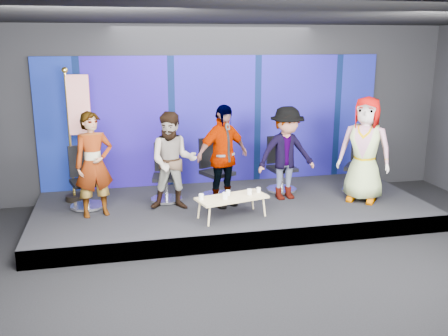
{
  "coord_description": "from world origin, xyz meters",
  "views": [
    {
      "loc": [
        -2.05,
        -5.98,
        3.18
      ],
      "look_at": [
        -0.17,
        2.4,
        0.98
      ],
      "focal_mm": 40.0,
      "sensor_mm": 36.0,
      "label": 1
    }
  ],
  "objects_px": {
    "panelist_a": "(94,165)",
    "chair_d": "(281,173)",
    "coffee_table": "(232,198)",
    "mug_a": "(201,197)",
    "panelist_c": "(223,156)",
    "panelist_d": "(286,153)",
    "mug_e": "(259,190)",
    "panelist_b": "(173,161)",
    "chair_a": "(86,188)",
    "chair_e": "(361,173)",
    "mug_c": "(228,193)",
    "mug_d": "(250,192)",
    "flag_stand": "(76,132)",
    "chair_b": "(166,182)",
    "mug_b": "(225,196)",
    "panelist_e": "(365,150)",
    "chair_c": "(216,178)"
  },
  "relations": [
    {
      "from": "panelist_a",
      "to": "chair_d",
      "type": "relative_size",
      "value": 1.65
    },
    {
      "from": "coffee_table",
      "to": "mug_a",
      "type": "bearing_deg",
      "value": -176.49
    },
    {
      "from": "panelist_c",
      "to": "mug_a",
      "type": "xyz_separation_m",
      "value": [
        -0.51,
        -0.7,
        -0.5
      ]
    },
    {
      "from": "panelist_d",
      "to": "mug_e",
      "type": "xyz_separation_m",
      "value": [
        -0.72,
        -0.66,
        -0.46
      ]
    },
    {
      "from": "panelist_d",
      "to": "mug_a",
      "type": "distance_m",
      "value": 1.99
    },
    {
      "from": "panelist_d",
      "to": "mug_e",
      "type": "bearing_deg",
      "value": -143.64
    },
    {
      "from": "panelist_b",
      "to": "chair_a",
      "type": "bearing_deg",
      "value": 173.16
    },
    {
      "from": "chair_e",
      "to": "mug_c",
      "type": "bearing_deg",
      "value": -127.04
    },
    {
      "from": "mug_a",
      "to": "mug_e",
      "type": "bearing_deg",
      "value": 9.58
    },
    {
      "from": "mug_a",
      "to": "mug_d",
      "type": "xyz_separation_m",
      "value": [
        0.84,
        0.08,
        0.0
      ]
    },
    {
      "from": "mug_a",
      "to": "flag_stand",
      "type": "distance_m",
      "value": 2.67
    },
    {
      "from": "chair_b",
      "to": "chair_d",
      "type": "distance_m",
      "value": 2.27
    },
    {
      "from": "panelist_b",
      "to": "mug_c",
      "type": "height_order",
      "value": "panelist_b"
    },
    {
      "from": "chair_e",
      "to": "flag_stand",
      "type": "distance_m",
      "value": 5.41
    },
    {
      "from": "panelist_a",
      "to": "mug_c",
      "type": "height_order",
      "value": "panelist_a"
    },
    {
      "from": "coffee_table",
      "to": "mug_b",
      "type": "height_order",
      "value": "mug_b"
    },
    {
      "from": "chair_d",
      "to": "chair_e",
      "type": "xyz_separation_m",
      "value": [
        1.48,
        -0.46,
        0.04
      ]
    },
    {
      "from": "coffee_table",
      "to": "mug_d",
      "type": "xyz_separation_m",
      "value": [
        0.32,
        0.05,
        0.08
      ]
    },
    {
      "from": "mug_b",
      "to": "mug_e",
      "type": "xyz_separation_m",
      "value": [
        0.64,
        0.22,
        -0.01
      ]
    },
    {
      "from": "mug_b",
      "to": "mug_c",
      "type": "relative_size",
      "value": 1.17
    },
    {
      "from": "panelist_a",
      "to": "panelist_d",
      "type": "relative_size",
      "value": 1.02
    },
    {
      "from": "chair_b",
      "to": "mug_b",
      "type": "distance_m",
      "value": 1.5
    },
    {
      "from": "mug_c",
      "to": "mug_d",
      "type": "relative_size",
      "value": 0.91
    },
    {
      "from": "chair_a",
      "to": "mug_b",
      "type": "height_order",
      "value": "chair_a"
    },
    {
      "from": "panelist_a",
      "to": "coffee_table",
      "type": "distance_m",
      "value": 2.36
    },
    {
      "from": "panelist_b",
      "to": "mug_c",
      "type": "distance_m",
      "value": 1.12
    },
    {
      "from": "panelist_d",
      "to": "panelist_c",
      "type": "bearing_deg",
      "value": -179.86
    },
    {
      "from": "chair_e",
      "to": "coffee_table",
      "type": "height_order",
      "value": "chair_e"
    },
    {
      "from": "panelist_a",
      "to": "flag_stand",
      "type": "bearing_deg",
      "value": 93.36
    },
    {
      "from": "panelist_d",
      "to": "panelist_a",
      "type": "bearing_deg",
      "value": 176.97
    },
    {
      "from": "mug_d",
      "to": "flag_stand",
      "type": "distance_m",
      "value": 3.31
    },
    {
      "from": "panelist_e",
      "to": "panelist_c",
      "type": "bearing_deg",
      "value": -148.24
    },
    {
      "from": "chair_d",
      "to": "chair_e",
      "type": "distance_m",
      "value": 1.54
    },
    {
      "from": "chair_d",
      "to": "panelist_e",
      "type": "height_order",
      "value": "panelist_e"
    },
    {
      "from": "chair_c",
      "to": "panelist_c",
      "type": "bearing_deg",
      "value": -111.43
    },
    {
      "from": "panelist_d",
      "to": "chair_a",
      "type": "bearing_deg",
      "value": 169.35
    },
    {
      "from": "chair_c",
      "to": "chair_d",
      "type": "height_order",
      "value": "chair_c"
    },
    {
      "from": "mug_b",
      "to": "flag_stand",
      "type": "distance_m",
      "value": 3.0
    },
    {
      "from": "panelist_d",
      "to": "flag_stand",
      "type": "xyz_separation_m",
      "value": [
        -3.74,
        0.71,
        0.42
      ]
    },
    {
      "from": "panelist_b",
      "to": "chair_c",
      "type": "relative_size",
      "value": 1.53
    },
    {
      "from": "chair_b",
      "to": "panelist_e",
      "type": "height_order",
      "value": "panelist_e"
    },
    {
      "from": "chair_d",
      "to": "panelist_e",
      "type": "bearing_deg",
      "value": -42.19
    },
    {
      "from": "chair_a",
      "to": "mug_c",
      "type": "relative_size",
      "value": 12.28
    },
    {
      "from": "mug_b",
      "to": "mug_e",
      "type": "height_order",
      "value": "mug_b"
    },
    {
      "from": "panelist_e",
      "to": "mug_b",
      "type": "xyz_separation_m",
      "value": [
        -2.7,
        -0.45,
        -0.55
      ]
    },
    {
      "from": "chair_b",
      "to": "mug_d",
      "type": "relative_size",
      "value": 10.81
    },
    {
      "from": "panelist_a",
      "to": "chair_c",
      "type": "relative_size",
      "value": 1.58
    },
    {
      "from": "coffee_table",
      "to": "mug_e",
      "type": "bearing_deg",
      "value": 15.66
    },
    {
      "from": "chair_a",
      "to": "chair_e",
      "type": "bearing_deg",
      "value": -18.13
    },
    {
      "from": "panelist_a",
      "to": "mug_a",
      "type": "height_order",
      "value": "panelist_a"
    }
  ]
}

